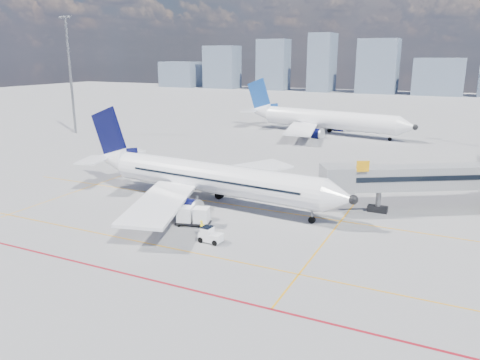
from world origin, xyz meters
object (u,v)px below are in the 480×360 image
object	(u,v)px
cargo_dolly	(193,216)
belt_loader	(156,203)
ramp_worker	(202,229)
second_aircraft	(322,119)
main_aircraft	(203,177)
baggage_tug	(210,235)

from	to	relation	value
cargo_dolly	belt_loader	bearing A→B (deg)	140.32
belt_loader	ramp_worker	xyz separation A→B (m)	(9.46, -5.52, 0.24)
second_aircraft	main_aircraft	bearing A→B (deg)	-76.27
second_aircraft	baggage_tug	xyz separation A→B (m)	(8.46, -67.12, -2.50)
main_aircraft	cargo_dolly	xyz separation A→B (m)	(2.82, -7.09, -2.16)
main_aircraft	ramp_worker	size ratio (longest dim) A/B	21.68
second_aircraft	baggage_tug	size ratio (longest dim) A/B	18.83
baggage_tug	cargo_dolly	bearing A→B (deg)	141.77
belt_loader	main_aircraft	bearing A→B (deg)	40.71
baggage_tug	ramp_worker	distance (m)	1.58
second_aircraft	baggage_tug	bearing A→B (deg)	-70.98
baggage_tug	belt_loader	distance (m)	12.53
cargo_dolly	belt_loader	size ratio (longest dim) A/B	0.66
main_aircraft	second_aircraft	bearing A→B (deg)	96.96
main_aircraft	second_aircraft	distance (m)	56.79
main_aircraft	ramp_worker	distance (m)	11.11
cargo_dolly	belt_loader	xyz separation A→B (m)	(-7.02, 3.12, -0.46)
baggage_tug	cargo_dolly	xyz separation A→B (m)	(-3.76, 3.27, 0.35)
ramp_worker	second_aircraft	bearing A→B (deg)	11.67
second_aircraft	belt_loader	size ratio (longest dim) A/B	7.24
baggage_tug	ramp_worker	bearing A→B (deg)	149.46
main_aircraft	baggage_tug	world-z (taller)	main_aircraft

